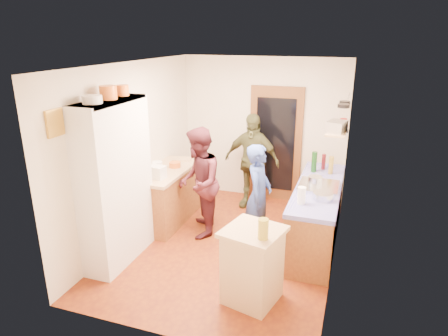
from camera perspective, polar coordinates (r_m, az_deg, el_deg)
The scene contains 44 objects.
floor at distance 6.03m, azimuth 0.62°, elevation -10.94°, with size 3.00×4.00×0.02m, color #7E350E.
ceiling at distance 5.25m, azimuth 0.72°, elevation 14.74°, with size 3.00×4.00×0.02m, color silver.
wall_back at distance 7.37m, azimuth 5.59°, elevation 5.50°, with size 3.00×0.02×2.60m, color silver.
wall_front at distance 3.78m, azimuth -9.01°, elevation -7.82°, with size 3.00×0.02×2.60m, color silver.
wall_left at distance 6.12m, azimuth -12.89°, elevation 2.37°, with size 0.02×4.00×2.60m, color silver.
wall_right at distance 5.26m, azimuth 16.50°, elevation -0.66°, with size 0.02×4.00×2.60m, color silver.
door_frame at distance 7.34m, azimuth 7.35°, elevation 3.37°, with size 0.95×0.06×2.10m, color brown.
door_glass at distance 7.31m, azimuth 7.30°, elevation 3.30°, with size 0.70×0.02×1.70m, color black.
hutch_body at distance 5.44m, azimuth -15.19°, elevation -2.12°, with size 0.40×1.20×2.20m, color white.
hutch_top_shelf at distance 5.17m, azimuth -16.21°, elevation 9.15°, with size 0.40×1.14×0.04m, color white.
plate_stack at distance 4.91m, azimuth -18.32°, elevation 9.29°, with size 0.23×0.23×0.10m, color white.
orange_pot_a at distance 5.17m, azimuth -16.21°, elevation 10.32°, with size 0.21×0.21×0.17m, color orange.
orange_pot_b at distance 5.43m, azimuth -14.28°, elevation 10.71°, with size 0.16×0.16×0.14m, color orange.
left_counter_base at distance 6.63m, azimuth -8.04°, elevation -4.08°, with size 0.60×1.40×0.85m, color #965F27.
left_counter_top at distance 6.48m, azimuth -8.22°, elevation -0.40°, with size 0.64×1.44×0.05m, color tan.
toaster at distance 6.07m, azimuth -9.58°, elevation -0.57°, with size 0.25×0.17×0.19m, color white.
kettle at distance 6.29m, azimuth -9.49°, elevation 0.08°, with size 0.16×0.16×0.18m, color white.
orange_bowl at distance 6.55m, azimuth -7.03°, elevation 0.48°, with size 0.19×0.19×0.08m, color orange.
chopping_board at distance 6.93m, azimuth -6.03°, elevation 1.30°, with size 0.30×0.22×0.03m, color tan.
right_counter_base at distance 6.06m, azimuth 13.07°, elevation -6.73°, with size 0.60×2.20×0.84m, color #965F27.
right_counter_top at distance 5.89m, azimuth 13.39°, elevation -2.77°, with size 0.62×2.22×0.06m, color #0C06AC.
hob at distance 5.81m, azimuth 13.36°, elevation -2.51°, with size 0.55×0.58×0.04m, color silver.
pot_on_hob at distance 5.75m, azimuth 12.89°, elevation -1.80°, with size 0.20×0.20×0.13m, color silver.
bottle_a at distance 6.40m, azimuth 12.76°, elevation 0.85°, with size 0.08×0.08×0.33m, color #143F14.
bottle_b at distance 6.57m, azimuth 14.04°, elevation 0.88°, with size 0.06×0.06×0.25m, color #591419.
bottle_c at distance 6.37m, azimuth 15.04°, elevation 0.38°, with size 0.07×0.07×0.28m, color olive.
paper_towel at distance 5.18m, azimuth 11.00°, elevation -3.88°, with size 0.10×0.10×0.23m, color white.
mixing_bowl at distance 5.38m, azimuth 13.93°, elevation -3.96°, with size 0.26×0.26×0.10m, color silver.
island_base at distance 4.72m, azimuth 4.07°, elevation -13.97°, with size 0.55×0.55×0.86m, color tan.
island_top at distance 4.49m, azimuth 4.20°, elevation -9.07°, with size 0.62×0.62×0.05m, color tan.
cutting_board at distance 4.54m, azimuth 3.95°, elevation -8.56°, with size 0.35×0.28×0.02m, color white.
oil_jar at distance 4.26m, azimuth 5.62°, elevation -8.66°, with size 0.11×0.11×0.23m, color #AD9E2D.
pan_rail at distance 6.57m, azimuth 17.42°, elevation 9.79°, with size 0.02×0.02×0.65m, color silver.
pan_hang_a at distance 6.42m, azimuth 16.70°, elevation 8.49°, with size 0.18×0.18×0.05m, color black.
pan_hang_b at distance 6.62m, azimuth 16.78°, elevation 8.59°, with size 0.16×0.16×0.05m, color black.
pan_hang_c at distance 6.82m, azimuth 16.88°, elevation 8.94°, with size 0.17×0.17×0.05m, color black.
wall_shelf at distance 5.58m, azimuth 15.70°, elevation 4.82°, with size 0.26×0.42×0.03m, color tan.
radio at distance 5.56m, azimuth 15.78°, elevation 5.72°, with size 0.22×0.30×0.15m, color silver.
ext_bracket at distance 6.85m, azimuth 17.08°, elevation 5.03°, with size 0.06×0.10×0.04m, color black.
fire_extinguisher at distance 6.84m, azimuth 16.62°, elevation 5.49°, with size 0.11×0.11×0.32m, color red.
picture_frame at distance 4.72m, azimuth -23.02°, elevation 5.95°, with size 0.03×0.25×0.30m, color gold.
person_hob at distance 5.73m, azimuth 5.17°, elevation -4.10°, with size 0.55×0.36×1.52m, color #2D438C.
person_left at distance 6.04m, azimuth -3.32°, elevation -1.99°, with size 0.82×0.64×1.69m, color #471B23.
person_back at distance 7.00m, azimuth 4.05°, elevation 0.98°, with size 0.99×0.41×1.70m, color #414324.
Camera 1 is at (1.64, -4.98, 2.97)m, focal length 32.00 mm.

